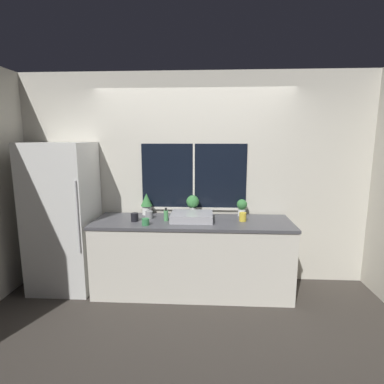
% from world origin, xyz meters
% --- Properties ---
extents(ground_plane, '(14.00, 14.00, 0.00)m').
position_xyz_m(ground_plane, '(0.00, 0.00, 0.00)').
color(ground_plane, '#38332D').
extents(wall_back, '(8.00, 0.09, 2.70)m').
position_xyz_m(wall_back, '(0.00, 0.75, 1.35)').
color(wall_back, beige).
rests_on(wall_back, ground_plane).
extents(wall_left, '(0.06, 7.00, 2.70)m').
position_xyz_m(wall_left, '(-2.26, 1.50, 1.35)').
color(wall_left, beige).
rests_on(wall_left, ground_plane).
extents(wall_right, '(0.06, 7.00, 2.70)m').
position_xyz_m(wall_right, '(2.26, 1.50, 1.35)').
color(wall_right, beige).
rests_on(wall_right, ground_plane).
extents(counter, '(2.38, 0.70, 0.90)m').
position_xyz_m(counter, '(0.00, 0.34, 0.45)').
color(counter, silver).
rests_on(counter, ground_plane).
extents(refrigerator, '(0.75, 0.69, 1.83)m').
position_xyz_m(refrigerator, '(-1.61, 0.37, 0.92)').
color(refrigerator, silver).
rests_on(refrigerator, ground_plane).
extents(sink, '(0.50, 0.44, 0.25)m').
position_xyz_m(sink, '(-0.01, 0.36, 0.95)').
color(sink, '#ADADB2').
rests_on(sink, counter).
extents(potted_plant_left, '(0.15, 0.15, 0.28)m').
position_xyz_m(potted_plant_left, '(-0.61, 0.61, 1.06)').
color(potted_plant_left, white).
rests_on(potted_plant_left, counter).
extents(potted_plant_center, '(0.16, 0.16, 0.26)m').
position_xyz_m(potted_plant_center, '(-0.01, 0.61, 1.06)').
color(potted_plant_center, white).
rests_on(potted_plant_center, counter).
extents(potted_plant_right, '(0.13, 0.13, 0.21)m').
position_xyz_m(potted_plant_right, '(0.62, 0.61, 1.02)').
color(potted_plant_right, white).
rests_on(potted_plant_right, counter).
extents(soap_bottle, '(0.05, 0.05, 0.16)m').
position_xyz_m(soap_bottle, '(-0.31, 0.32, 0.97)').
color(soap_bottle, '#519E5B').
rests_on(soap_bottle, counter).
extents(mug_yellow, '(0.08, 0.08, 0.10)m').
position_xyz_m(mug_yellow, '(0.60, 0.35, 0.95)').
color(mug_yellow, gold).
rests_on(mug_yellow, counter).
extents(mug_green, '(0.09, 0.09, 0.08)m').
position_xyz_m(mug_green, '(-0.52, 0.12, 0.94)').
color(mug_green, '#38844C').
rests_on(mug_green, counter).
extents(mug_black, '(0.09, 0.09, 0.10)m').
position_xyz_m(mug_black, '(-0.68, 0.27, 0.95)').
color(mug_black, black).
rests_on(mug_black, counter).
extents(mug_grey, '(0.09, 0.09, 0.09)m').
position_xyz_m(mug_grey, '(-0.54, 0.41, 0.95)').
color(mug_grey, gray).
rests_on(mug_grey, counter).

